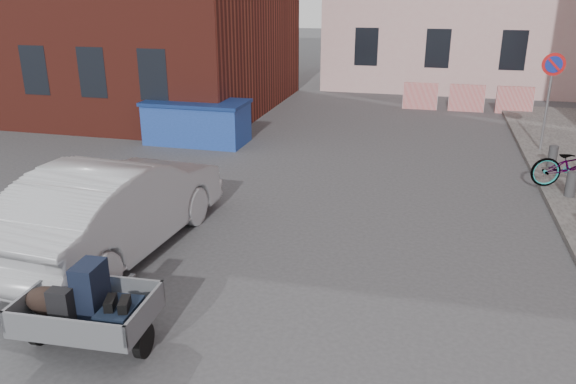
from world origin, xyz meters
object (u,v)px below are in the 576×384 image
(trailer, at_px, (86,308))
(dumpster, at_px, (197,122))
(silver_car, at_px, (115,206))
(bicycle, at_px, (576,165))

(trailer, xyz_separation_m, dumpster, (-2.74, 9.93, 0.03))
(trailer, bearing_deg, silver_car, 110.26)
(bicycle, bearing_deg, dumpster, 67.13)
(silver_car, bearing_deg, trailer, 116.88)
(silver_car, xyz_separation_m, bicycle, (8.43, 5.32, -0.20))
(trailer, distance_m, bicycle, 10.82)
(bicycle, bearing_deg, trailer, 125.81)
(dumpster, xyz_separation_m, silver_car, (1.56, -7.21, 0.20))
(trailer, height_order, bicycle, trailer)
(silver_car, bearing_deg, dumpster, -74.41)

